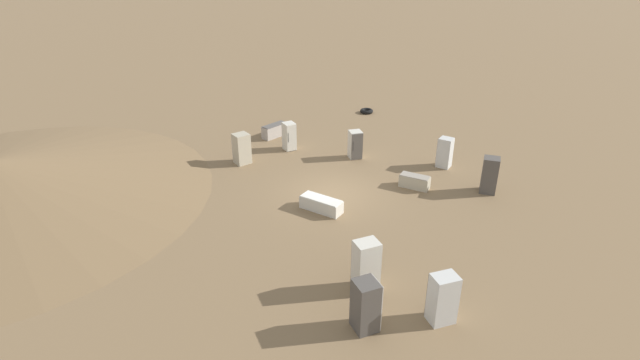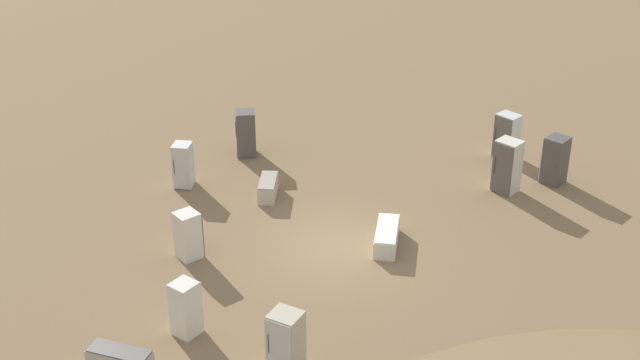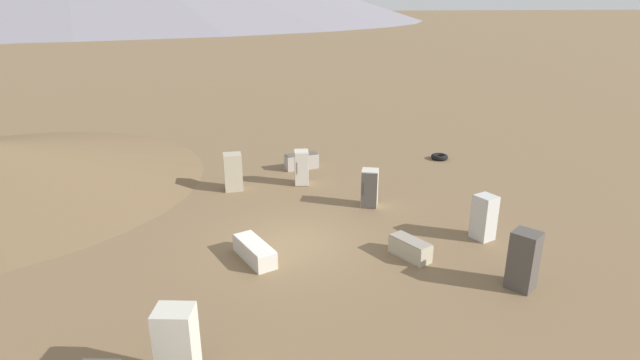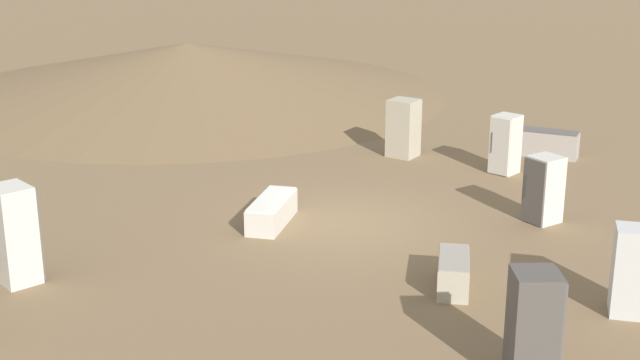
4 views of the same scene
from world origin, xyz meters
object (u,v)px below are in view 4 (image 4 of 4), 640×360
discarded_fridge_0 (15,234)px  discarded_fridge_8 (505,144)px  discarded_fridge_5 (544,189)px  discarded_fridge_4 (534,327)px  discarded_fridge_1 (549,144)px  discarded_fridge_9 (404,128)px  discarded_fridge_6 (631,271)px  discarded_fridge_2 (453,273)px  discarded_fridge_10 (272,211)px

discarded_fridge_0 → discarded_fridge_8: (-11.70, 4.93, -0.16)m
discarded_fridge_5 → discarded_fridge_8: (-3.10, -2.15, 0.03)m
discarded_fridge_0 → discarded_fridge_4: (-1.79, 9.36, -0.07)m
discarded_fridge_1 → discarded_fridge_9: size_ratio=1.04×
discarded_fridge_9 → discarded_fridge_4: bearing=-52.4°
discarded_fridge_6 → discarded_fridge_9: 10.53m
discarded_fridge_2 → discarded_fridge_9: discarded_fridge_9 is taller
discarded_fridge_9 → discarded_fridge_8: bearing=0.6°
discarded_fridge_8 → discarded_fridge_9: size_ratio=0.96×
discarded_fridge_2 → discarded_fridge_4: 3.43m
discarded_fridge_2 → discarded_fridge_10: discarded_fridge_2 is taller
discarded_fridge_2 → discarded_fridge_5: discarded_fridge_5 is taller
discarded_fridge_0 → discarded_fridge_6: discarded_fridge_0 is taller
discarded_fridge_2 → discarded_fridge_4: discarded_fridge_4 is taller
discarded_fridge_4 → discarded_fridge_5: 7.18m
discarded_fridge_0 → discarded_fridge_5: bearing=65.2°
discarded_fridge_4 → discarded_fridge_2: bearing=-169.0°
discarded_fridge_4 → discarded_fridge_10: 8.01m
discarded_fridge_0 → discarded_fridge_5: discarded_fridge_0 is taller
discarded_fridge_0 → discarded_fridge_2: (-4.19, 6.98, -0.63)m
discarded_fridge_1 → discarded_fridge_8: size_ratio=1.08×
discarded_fridge_2 → discarded_fridge_5: size_ratio=1.01×
discarded_fridge_8 → discarded_fridge_10: size_ratio=0.78×
discarded_fridge_1 → discarded_fridge_6: discarded_fridge_6 is taller
discarded_fridge_1 → discarded_fridge_10: (8.71, -3.24, -0.08)m
discarded_fridge_10 → discarded_fridge_1: bearing=50.1°
discarded_fridge_2 → discarded_fridge_4: bearing=110.4°
discarded_fridge_1 → discarded_fridge_5: discarded_fridge_5 is taller
discarded_fridge_2 → discarded_fridge_4: size_ratio=0.87×
discarded_fridge_10 → discarded_fridge_6: bearing=-21.4°
discarded_fridge_1 → discarded_fridge_5: bearing=9.0°
discarded_fridge_2 → discarded_fridge_5: (-4.41, 0.10, 0.44)m
discarded_fridge_9 → discarded_fridge_6: bearing=-39.6°
discarded_fridge_1 → discarded_fridge_8: 2.25m
discarded_fridge_2 → discarded_fridge_10: 4.96m
discarded_fridge_5 → discarded_fridge_6: 4.68m
discarded_fridge_4 → discarded_fridge_8: 10.85m
discarded_fridge_10 → discarded_fridge_0: bearing=-131.8°
discarded_fridge_6 → discarded_fridge_9: discarded_fridge_9 is taller
discarded_fridge_2 → discarded_fridge_0: bearing=6.5°
discarded_fridge_4 → discarded_fridge_6: (-3.11, 0.58, -0.08)m
discarded_fridge_6 → discarded_fridge_10: size_ratio=0.78×
discarded_fridge_8 → discarded_fridge_0: bearing=76.0°
discarded_fridge_5 → discarded_fridge_0: bearing=73.3°
discarded_fridge_1 → discarded_fridge_4: 12.74m
discarded_fridge_4 → discarded_fridge_6: 3.16m
discarded_fridge_2 → discarded_fridge_8: (-7.51, -2.05, 0.47)m
discarded_fridge_4 → discarded_fridge_9: bearing=-176.9°
discarded_fridge_0 → discarded_fridge_1: discarded_fridge_0 is taller
discarded_fridge_4 → discarded_fridge_8: (-9.91, -4.44, -0.09)m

